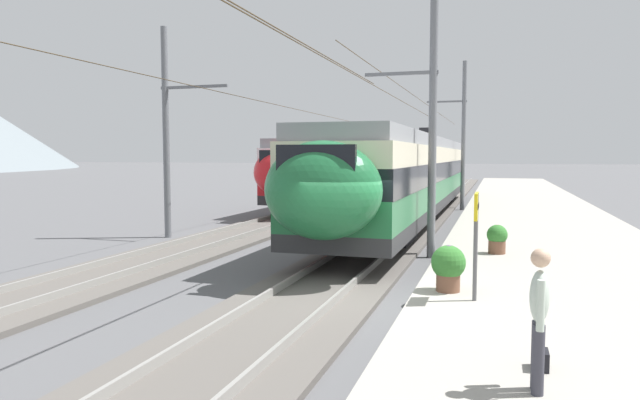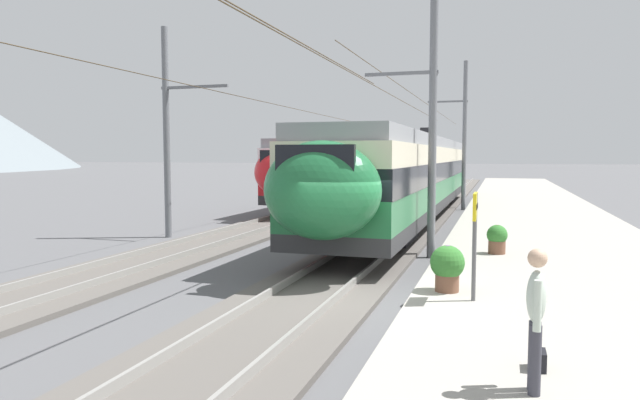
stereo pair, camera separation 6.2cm
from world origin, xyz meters
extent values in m
plane|color=#565659|center=(0.00, 0.00, 0.00)|extent=(400.00, 400.00, 0.00)
cube|color=#A39E93|center=(0.00, -4.50, 0.16)|extent=(120.00, 6.65, 0.31)
cube|color=#5B5651|center=(0.00, 1.00, 0.06)|extent=(120.00, 3.00, 0.12)
cube|color=gray|center=(0.00, 0.28, 0.20)|extent=(120.00, 0.07, 0.16)
cube|color=gray|center=(0.00, 1.72, 0.20)|extent=(120.00, 0.07, 0.16)
cube|color=#5B5651|center=(0.00, 6.59, 0.06)|extent=(120.00, 3.00, 0.12)
cube|color=gray|center=(0.00, 5.87, 0.20)|extent=(120.00, 0.07, 0.16)
cube|color=gray|center=(0.00, 7.30, 0.20)|extent=(120.00, 0.07, 0.16)
cube|color=#2D2D30|center=(15.64, 1.00, 0.92)|extent=(28.95, 2.98, 0.45)
cube|color=#1E6638|center=(15.64, 1.00, 1.57)|extent=(28.95, 2.98, 0.85)
cube|color=black|center=(15.64, 1.00, 2.38)|extent=(28.95, 3.02, 0.75)
cube|color=beige|center=(15.64, 1.00, 3.08)|extent=(28.95, 2.98, 0.65)
cube|color=gray|center=(15.64, 1.00, 3.62)|extent=(28.65, 2.78, 0.45)
cube|color=black|center=(6.67, 1.00, 0.49)|extent=(2.80, 2.38, 0.42)
cube|color=black|center=(24.62, 1.00, 0.49)|extent=(2.80, 2.38, 0.42)
ellipsoid|color=#1E6638|center=(0.62, 1.00, 2.27)|extent=(1.80, 2.74, 2.25)
cube|color=black|center=(0.12, 1.00, 2.70)|extent=(0.16, 1.79, 1.19)
cube|color=black|center=(19.99, 1.00, 4.20)|extent=(0.90, 0.70, 0.70)
cube|color=#2D2D30|center=(27.57, 6.59, 0.92)|extent=(28.80, 3.00, 0.45)
cube|color=red|center=(27.57, 6.59, 1.57)|extent=(28.80, 3.00, 0.85)
cube|color=black|center=(27.57, 6.59, 2.38)|extent=(28.80, 3.04, 0.75)
cube|color=white|center=(27.57, 6.59, 3.08)|extent=(28.80, 3.00, 0.65)
cube|color=gray|center=(27.57, 6.59, 3.62)|extent=(28.50, 2.80, 0.45)
cube|color=black|center=(18.64, 6.59, 0.49)|extent=(2.80, 2.40, 0.42)
cube|color=black|center=(36.50, 6.59, 0.49)|extent=(2.80, 2.40, 0.42)
ellipsoid|color=red|center=(12.62, 6.59, 2.27)|extent=(1.80, 2.76, 2.25)
cube|color=black|center=(12.12, 6.59, 2.70)|extent=(0.16, 1.80, 1.19)
cube|color=black|center=(31.89, 6.59, 4.20)|extent=(0.90, 0.70, 0.70)
cylinder|color=slate|center=(5.52, -0.89, 3.84)|extent=(0.24, 0.24, 7.68)
cube|color=slate|center=(5.52, 0.05, 5.49)|extent=(0.10, 2.20, 0.10)
cylinder|color=#473823|center=(5.52, 1.00, 5.24)|extent=(38.98, 0.02, 0.02)
cylinder|color=slate|center=(21.18, -0.89, 4.12)|extent=(0.24, 0.24, 8.25)
cube|color=slate|center=(21.18, 0.05, 6.05)|extent=(0.10, 2.20, 0.10)
cylinder|color=#473823|center=(21.18, 1.00, 5.80)|extent=(38.98, 0.02, 0.02)
cylinder|color=slate|center=(6.87, 8.96, 3.87)|extent=(0.24, 0.24, 7.73)
cube|color=slate|center=(6.87, 7.77, 5.52)|extent=(0.10, 2.68, 0.10)
cylinder|color=#473823|center=(6.87, 6.59, 5.27)|extent=(38.98, 0.02, 0.02)
cylinder|color=#59595B|center=(-0.60, -2.39, 1.34)|extent=(0.08, 0.08, 2.05)
cube|color=yellow|center=(-0.60, -2.39, 2.11)|extent=(0.70, 0.06, 0.50)
cube|color=black|center=(-0.60, -2.43, 2.11)|extent=(0.52, 0.01, 0.10)
cylinder|color=#383842|center=(-4.80, -3.25, 0.72)|extent=(0.14, 0.14, 0.82)
cylinder|color=#383842|center=(-4.64, -3.25, 0.72)|extent=(0.14, 0.14, 0.82)
ellipsoid|color=#B7C6B7|center=(-4.72, -3.25, 1.44)|extent=(0.36, 0.22, 0.62)
sphere|color=tan|center=(-4.72, -3.25, 1.89)|extent=(0.22, 0.22, 0.22)
cylinder|color=#B7C6B7|center=(-4.94, -3.25, 1.39)|extent=(0.09, 0.09, 0.58)
cylinder|color=#B7C6B7|center=(-4.50, -3.25, 1.39)|extent=(0.09, 0.09, 0.58)
cube|color=black|center=(-3.94, -3.35, 0.43)|extent=(0.32, 0.18, 0.24)
torus|color=black|center=(-3.94, -3.35, 0.61)|extent=(0.16, 0.02, 0.16)
cylinder|color=brown|center=(0.02, -1.85, 0.50)|extent=(0.48, 0.48, 0.38)
sphere|color=#33752D|center=(0.02, -1.85, 0.90)|extent=(0.69, 0.69, 0.69)
sphere|color=purple|center=(0.02, -1.85, 1.06)|extent=(0.38, 0.38, 0.38)
cylinder|color=brown|center=(4.97, -2.78, 0.49)|extent=(0.47, 0.47, 0.36)
sphere|color=#33752D|center=(4.97, -2.78, 0.84)|extent=(0.57, 0.57, 0.57)
sphere|color=red|center=(4.97, -2.78, 0.97)|extent=(0.31, 0.31, 0.31)
camera|label=1|loc=(-11.63, -2.76, 3.07)|focal=32.04mm
camera|label=2|loc=(-11.61, -2.82, 3.07)|focal=32.04mm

